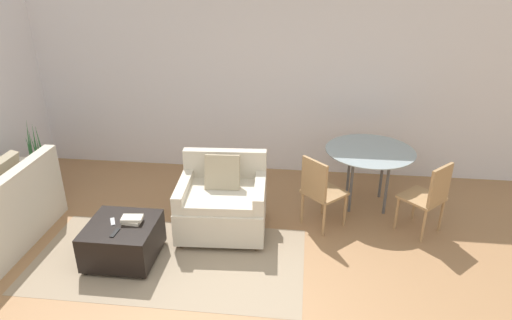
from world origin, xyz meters
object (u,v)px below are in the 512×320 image
(tv_remote_primary, at_px, (115,233))
(dining_chair_near_left, at_px, (320,188))
(dining_chair_near_right, at_px, (430,194))
(armchair, at_px, (223,203))
(tv_remote_secondary, at_px, (113,222))
(book_stack, at_px, (132,220))
(potted_plant, at_px, (40,176))
(dining_table, at_px, (370,156))
(ottoman, at_px, (123,240))

(tv_remote_primary, bearing_deg, dining_chair_near_left, 26.77)
(dining_chair_near_right, bearing_deg, armchair, -175.58)
(tv_remote_secondary, xyz_separation_m, dining_chair_near_left, (2.17, 0.84, 0.08))
(armchair, relative_size, book_stack, 4.58)
(potted_plant, height_order, dining_chair_near_left, potted_plant)
(dining_table, height_order, dining_chair_near_right, dining_chair_near_right)
(book_stack, xyz_separation_m, potted_plant, (-1.82, 1.29, -0.23))
(dining_chair_near_left, distance_m, dining_chair_near_right, 1.24)
(tv_remote_primary, relative_size, potted_plant, 0.16)
(armchair, height_order, book_stack, armchair)
(ottoman, height_order, book_stack, book_stack)
(armchair, distance_m, ottoman, 1.18)
(ottoman, distance_m, dining_chair_near_right, 3.43)
(book_stack, bearing_deg, tv_remote_primary, -115.56)
(potted_plant, distance_m, dining_table, 4.42)
(ottoman, bearing_deg, potted_plant, 141.90)
(dining_table, relative_size, dining_chair_near_left, 1.23)
(book_stack, relative_size, tv_remote_secondary, 1.55)
(dining_table, xyz_separation_m, dining_chair_near_left, (-0.62, -0.62, -0.17))
(dining_table, bearing_deg, book_stack, -150.74)
(ottoman, xyz_separation_m, book_stack, (0.11, 0.05, 0.23))
(tv_remote_secondary, distance_m, dining_chair_near_right, 3.51)
(book_stack, distance_m, tv_remote_primary, 0.24)
(tv_remote_secondary, xyz_separation_m, dining_table, (2.79, 1.46, 0.25))
(ottoman, height_order, dining_chair_near_left, dining_chair_near_left)
(ottoman, bearing_deg, dining_chair_near_left, 22.91)
(ottoman, xyz_separation_m, tv_remote_primary, (0.01, -0.17, 0.20))
(tv_remote_primary, xyz_separation_m, potted_plant, (-1.71, 1.50, -0.20))
(armchair, bearing_deg, book_stack, -142.58)
(ottoman, distance_m, tv_remote_primary, 0.26)
(tv_remote_primary, relative_size, dining_table, 0.14)
(book_stack, bearing_deg, tv_remote_secondary, -176.13)
(ottoman, height_order, tv_remote_secondary, tv_remote_secondary)
(potted_plant, bearing_deg, tv_remote_primary, -41.29)
(armchair, xyz_separation_m, tv_remote_secondary, (-1.05, -0.66, 0.08))
(armchair, xyz_separation_m, ottoman, (-0.95, -0.69, -0.12))
(potted_plant, bearing_deg, dining_chair_near_left, -7.02)
(tv_remote_primary, xyz_separation_m, tv_remote_secondary, (-0.11, 0.20, 0.00))
(tv_remote_secondary, xyz_separation_m, dining_chair_near_right, (3.40, 0.84, 0.08))
(armchair, height_order, ottoman, armchair)
(dining_chair_near_right, bearing_deg, dining_chair_near_left, 180.00)
(dining_chair_near_left, bearing_deg, dining_chair_near_right, 0.00)
(potted_plant, bearing_deg, dining_chair_near_right, -5.30)
(armchair, distance_m, dining_table, 1.94)
(potted_plant, relative_size, dining_table, 0.92)
(ottoman, bearing_deg, tv_remote_primary, -87.80)
(book_stack, xyz_separation_m, tv_remote_primary, (-0.10, -0.21, -0.03))
(book_stack, relative_size, dining_table, 0.21)
(potted_plant, bearing_deg, ottoman, -38.10)
(book_stack, distance_m, dining_table, 2.96)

